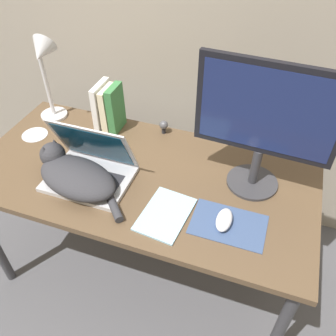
{
  "coord_description": "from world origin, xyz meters",
  "views": [
    {
      "loc": [
        0.47,
        -0.64,
        1.71
      ],
      "look_at": [
        0.13,
        0.31,
        0.8
      ],
      "focal_mm": 38.0,
      "sensor_mm": 36.0,
      "label": 1
    }
  ],
  "objects_px": {
    "cat": "(74,175)",
    "book_row": "(109,107)",
    "webcam": "(164,126)",
    "cd_disc": "(35,135)",
    "laptop": "(91,168)",
    "notepad": "(165,214)",
    "computer_mouse": "(224,220)",
    "external_monitor": "(265,122)",
    "desk_lamp": "(44,66)"
  },
  "relations": [
    {
      "from": "laptop",
      "to": "notepad",
      "type": "xyz_separation_m",
      "value": [
        0.35,
        -0.09,
        -0.04
      ]
    },
    {
      "from": "desk_lamp",
      "to": "book_row",
      "type": "bearing_deg",
      "value": 8.29
    },
    {
      "from": "book_row",
      "to": "cd_disc",
      "type": "relative_size",
      "value": 1.87
    },
    {
      "from": "cat",
      "to": "external_monitor",
      "type": "xyz_separation_m",
      "value": [
        0.66,
        0.24,
        0.25
      ]
    },
    {
      "from": "book_row",
      "to": "webcam",
      "type": "distance_m",
      "value": 0.27
    },
    {
      "from": "book_row",
      "to": "desk_lamp",
      "type": "height_order",
      "value": "desk_lamp"
    },
    {
      "from": "book_row",
      "to": "computer_mouse",
      "type": "bearing_deg",
      "value": -32.04
    },
    {
      "from": "external_monitor",
      "to": "computer_mouse",
      "type": "relative_size",
      "value": 4.75
    },
    {
      "from": "laptop",
      "to": "notepad",
      "type": "height_order",
      "value": "laptop"
    },
    {
      "from": "cat",
      "to": "book_row",
      "type": "bearing_deg",
      "value": 96.57
    },
    {
      "from": "cat",
      "to": "computer_mouse",
      "type": "xyz_separation_m",
      "value": [
        0.6,
        0.0,
        -0.03
      ]
    },
    {
      "from": "cd_disc",
      "to": "webcam",
      "type": "bearing_deg",
      "value": 20.97
    },
    {
      "from": "cat",
      "to": "desk_lamp",
      "type": "bearing_deg",
      "value": 131.22
    },
    {
      "from": "laptop",
      "to": "book_row",
      "type": "relative_size",
      "value": 1.49
    },
    {
      "from": "computer_mouse",
      "to": "book_row",
      "type": "distance_m",
      "value": 0.77
    },
    {
      "from": "desk_lamp",
      "to": "notepad",
      "type": "xyz_separation_m",
      "value": [
        0.71,
        -0.4,
        -0.29
      ]
    },
    {
      "from": "cat",
      "to": "desk_lamp",
      "type": "distance_m",
      "value": 0.54
    },
    {
      "from": "notepad",
      "to": "cat",
      "type": "bearing_deg",
      "value": 175.63
    },
    {
      "from": "laptop",
      "to": "cat",
      "type": "xyz_separation_m",
      "value": [
        -0.04,
        -0.06,
        0.01
      ]
    },
    {
      "from": "cd_disc",
      "to": "book_row",
      "type": "bearing_deg",
      "value": 30.0
    },
    {
      "from": "laptop",
      "to": "cat",
      "type": "distance_m",
      "value": 0.07
    },
    {
      "from": "notepad",
      "to": "computer_mouse",
      "type": "bearing_deg",
      "value": 8.51
    },
    {
      "from": "cat",
      "to": "book_row",
      "type": "height_order",
      "value": "book_row"
    },
    {
      "from": "external_monitor",
      "to": "webcam",
      "type": "bearing_deg",
      "value": 155.84
    },
    {
      "from": "book_row",
      "to": "notepad",
      "type": "xyz_separation_m",
      "value": [
        0.44,
        -0.44,
        -0.11
      ]
    },
    {
      "from": "computer_mouse",
      "to": "desk_lamp",
      "type": "relative_size",
      "value": 0.25
    },
    {
      "from": "computer_mouse",
      "to": "book_row",
      "type": "relative_size",
      "value": 0.49
    },
    {
      "from": "cd_disc",
      "to": "laptop",
      "type": "bearing_deg",
      "value": -22.8
    },
    {
      "from": "cat",
      "to": "cd_disc",
      "type": "distance_m",
      "value": 0.43
    },
    {
      "from": "book_row",
      "to": "webcam",
      "type": "height_order",
      "value": "book_row"
    },
    {
      "from": "computer_mouse",
      "to": "desk_lamp",
      "type": "height_order",
      "value": "desk_lamp"
    },
    {
      "from": "external_monitor",
      "to": "desk_lamp",
      "type": "xyz_separation_m",
      "value": [
        -0.99,
        0.12,
        -0.01
      ]
    },
    {
      "from": "notepad",
      "to": "cd_disc",
      "type": "xyz_separation_m",
      "value": [
        -0.75,
        0.26,
        -0.0
      ]
    },
    {
      "from": "computer_mouse",
      "to": "webcam",
      "type": "height_order",
      "value": "webcam"
    },
    {
      "from": "laptop",
      "to": "external_monitor",
      "type": "bearing_deg",
      "value": 16.13
    },
    {
      "from": "cat",
      "to": "desk_lamp",
      "type": "height_order",
      "value": "desk_lamp"
    },
    {
      "from": "cat",
      "to": "book_row",
      "type": "xyz_separation_m",
      "value": [
        -0.05,
        0.41,
        0.05
      ]
    },
    {
      "from": "laptop",
      "to": "book_row",
      "type": "bearing_deg",
      "value": 103.58
    },
    {
      "from": "laptop",
      "to": "desk_lamp",
      "type": "relative_size",
      "value": 0.77
    },
    {
      "from": "webcam",
      "to": "cd_disc",
      "type": "bearing_deg",
      "value": -159.03
    },
    {
      "from": "desk_lamp",
      "to": "cd_disc",
      "type": "distance_m",
      "value": 0.32
    },
    {
      "from": "cat",
      "to": "cd_disc",
      "type": "bearing_deg",
      "value": 147.49
    },
    {
      "from": "laptop",
      "to": "computer_mouse",
      "type": "bearing_deg",
      "value": -6.11
    },
    {
      "from": "external_monitor",
      "to": "cd_disc",
      "type": "relative_size",
      "value": 4.36
    },
    {
      "from": "desk_lamp",
      "to": "webcam",
      "type": "relative_size",
      "value": 6.6
    },
    {
      "from": "external_monitor",
      "to": "desk_lamp",
      "type": "distance_m",
      "value": 1.0
    },
    {
      "from": "book_row",
      "to": "notepad",
      "type": "height_order",
      "value": "book_row"
    },
    {
      "from": "book_row",
      "to": "cd_disc",
      "type": "bearing_deg",
      "value": -150.0
    },
    {
      "from": "computer_mouse",
      "to": "cd_disc",
      "type": "relative_size",
      "value": 0.92
    },
    {
      "from": "laptop",
      "to": "cd_disc",
      "type": "height_order",
      "value": "laptop"
    }
  ]
}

